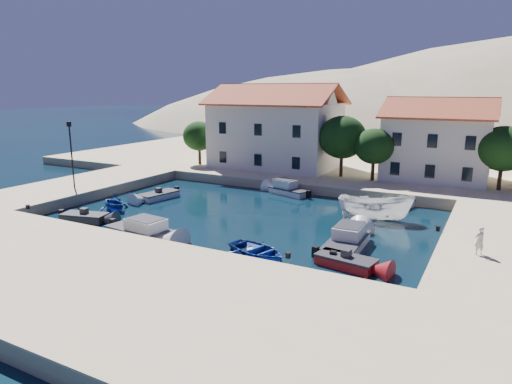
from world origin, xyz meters
TOP-DOWN VIEW (x-y plane):
  - ground at (0.00, 0.00)m, footprint 400.00×400.00m
  - quay_south at (0.00, -6.00)m, footprint 52.00×12.00m
  - quay_west at (-19.00, 10.00)m, footprint 8.00×20.00m
  - quay_north at (2.00, 38.00)m, footprint 80.00×36.00m
  - hills at (20.64, 123.62)m, footprint 254.00×176.00m
  - building_left at (-6.00, 28.00)m, footprint 14.70×9.45m
  - building_mid at (12.00, 29.00)m, footprint 10.50×8.40m
  - trees at (4.51, 25.46)m, footprint 37.30×5.30m
  - lamppost at (-17.50, 8.00)m, footprint 0.35×0.25m
  - bollards at (2.80, 3.87)m, footprint 29.36×9.56m
  - motorboat_grey_sw at (-10.47, 2.90)m, footprint 3.81×2.39m
  - cabin_cruiser_south at (-4.01, 2.06)m, footprint 5.24×2.71m
  - rowboat_south at (4.98, 2.78)m, footprint 4.95×4.14m
  - motorboat_red_se at (10.49, 3.52)m, footprint 3.70×2.09m
  - cabin_cruiser_east at (9.57, 6.56)m, footprint 2.24×5.17m
  - boat_east at (9.57, 14.04)m, footprint 6.24×3.67m
  - motorboat_white_ne at (10.54, 18.90)m, footprint 2.41×3.70m
  - rowboat_west at (-10.91, 6.52)m, footprint 3.87×3.59m
  - motorboat_white_west at (-10.27, 11.54)m, footprint 2.37×4.13m
  - cabin_cruiser_north at (-0.08, 19.00)m, footprint 4.49×2.96m
  - pedestrian at (17.27, 6.43)m, footprint 0.71×0.69m

SIDE VIEW (x-z plane):
  - hills at x=20.64m, z-range -72.90..26.10m
  - ground at x=0.00m, z-range 0.00..0.00m
  - rowboat_south at x=4.98m, z-range -0.44..0.44m
  - boat_east at x=9.57m, z-range -1.13..1.13m
  - rowboat_west at x=-10.91m, z-range -0.84..0.84m
  - motorboat_white_west at x=-10.27m, z-range -0.33..0.92m
  - motorboat_grey_sw at x=-10.47m, z-range -0.33..0.92m
  - motorboat_red_se at x=10.49m, z-range -0.33..0.92m
  - motorboat_white_ne at x=10.54m, z-range -0.33..0.92m
  - cabin_cruiser_east at x=9.57m, z-range -0.32..1.28m
  - cabin_cruiser_south at x=-4.01m, z-range -0.32..1.28m
  - cabin_cruiser_north at x=-0.08m, z-range -0.32..1.28m
  - quay_south at x=0.00m, z-range 0.00..1.00m
  - quay_west at x=-19.00m, z-range 0.00..1.00m
  - quay_north at x=2.00m, z-range 0.00..1.00m
  - bollards at x=2.80m, z-range 1.00..1.30m
  - pedestrian at x=17.27m, z-range 1.00..2.64m
  - lamppost at x=-17.50m, z-range 1.64..7.87m
  - trees at x=4.51m, z-range 1.61..8.06m
  - building_mid at x=12.00m, z-range 1.07..9.37m
  - building_left at x=-6.00m, z-range 1.09..10.79m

